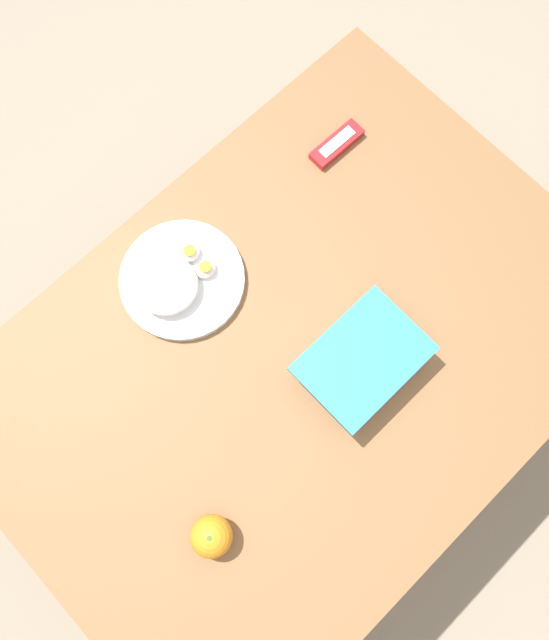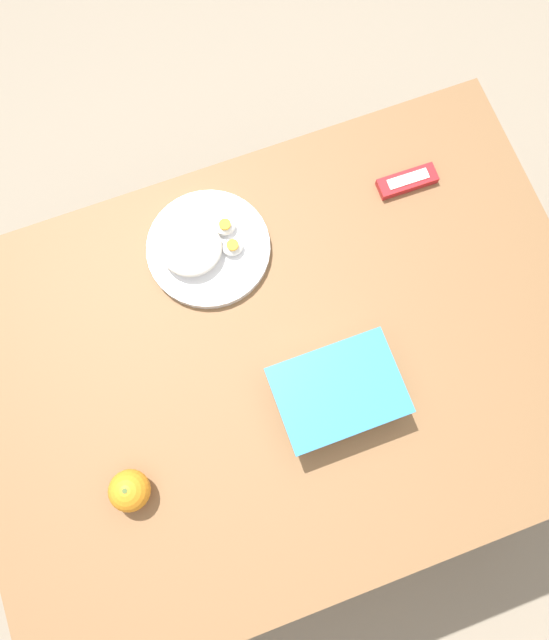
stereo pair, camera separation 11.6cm
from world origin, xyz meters
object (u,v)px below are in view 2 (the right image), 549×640
object	(u,v)px
food_container	(337,393)
orange_fruit	(130,491)
rice_plate	(204,248)
candy_bar	(407,181)

from	to	relation	value
food_container	orange_fruit	xyz separation A→B (m)	(0.40, 0.03, 0.01)
orange_fruit	food_container	bearing A→B (deg)	-175.09
rice_plate	food_container	bearing A→B (deg)	111.40
food_container	rice_plate	bearing A→B (deg)	-68.60
orange_fruit	rice_plate	size ratio (longest dim) A/B	0.30
food_container	orange_fruit	size ratio (longest dim) A/B	3.03
food_container	candy_bar	world-z (taller)	food_container
rice_plate	candy_bar	size ratio (longest dim) A/B	1.99
food_container	orange_fruit	world-z (taller)	orange_fruit
candy_bar	food_container	bearing A→B (deg)	50.22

